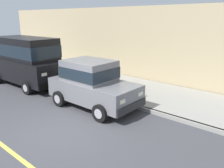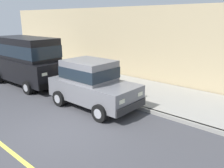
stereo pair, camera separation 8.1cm
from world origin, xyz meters
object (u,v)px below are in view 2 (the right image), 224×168
Objects in this scene: dog_brown at (135,89)px; fire_hydrant at (88,80)px; car_grey_hatchback at (92,83)px; car_black_van at (27,59)px.

fire_hydrant is at bearing 100.87° from dog_brown.
car_grey_hatchback reaches higher than fire_hydrant.
car_black_van is at bearing 90.47° from car_grey_hatchback.
car_black_van is 6.09m from dog_brown.
dog_brown is at bearing -70.96° from car_black_van.
car_black_van is (-0.04, 4.93, 0.42)m from car_grey_hatchback.
car_grey_hatchback is 2.13m from dog_brown.
fire_hydrant is (1.47, -3.14, -0.92)m from car_black_van.
car_grey_hatchback is 2.34m from fire_hydrant.
car_grey_hatchback is 4.95m from car_black_van.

